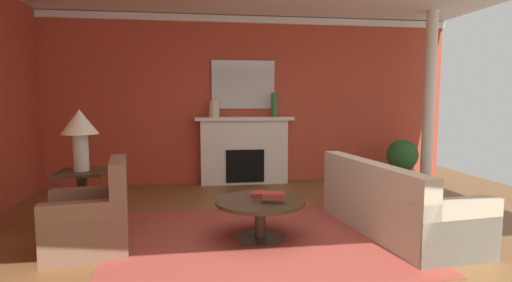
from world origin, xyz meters
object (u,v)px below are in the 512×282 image
vase_mantel_left (214,109)px  sofa (393,208)px  table_lamp (80,128)px  coffee_table (260,210)px  side_table (83,195)px  potted_plant (402,158)px  mantel_mirror (243,85)px  armchair_near_window (92,222)px  fireplace (244,152)px  vase_mantel_right (274,105)px

vase_mantel_left → sofa: bearing=-56.8°
table_lamp → vase_mantel_left: size_ratio=2.50×
coffee_table → side_table: 2.21m
table_lamp → potted_plant: size_ratio=0.90×
mantel_mirror → side_table: mantel_mirror is taller
sofa → armchair_near_window: bearing=-178.6°
fireplace → vase_mantel_right: (0.55, -0.05, 0.88)m
vase_mantel_left → side_table: bearing=-127.7°
fireplace → armchair_near_window: size_ratio=1.89×
sofa → potted_plant: size_ratio=2.63×
mantel_mirror → coffee_table: 3.50m
side_table → vase_mantel_left: bearing=52.3°
armchair_near_window → table_lamp: size_ratio=1.27×
fireplace → side_table: bearing=-134.9°
side_table → mantel_mirror: bearing=46.6°
side_table → fireplace: bearing=45.1°
mantel_mirror → side_table: bearing=-133.4°
mantel_mirror → potted_plant: size_ratio=1.40×
coffee_table → table_lamp: 2.39m
table_lamp → vase_mantel_right: size_ratio=1.69×
fireplace → vase_mantel_right: 1.04m
fireplace → coffee_table: bearing=-93.6°
fireplace → table_lamp: 3.28m
sofa → vase_mantel_left: 3.73m
mantel_mirror → armchair_near_window: bearing=-121.4°
sofa → vase_mantel_right: (-0.85, 2.98, 1.17)m
coffee_table → vase_mantel_left: size_ratio=3.33×
potted_plant → table_lamp: bearing=-161.3°
mantel_mirror → potted_plant: bearing=-13.2°
table_lamp → potted_plant: table_lamp is taller
armchair_near_window → coffee_table: armchair_near_window is taller
mantel_mirror → vase_mantel_right: (0.55, -0.17, -0.37)m
vase_mantel_left → potted_plant: 3.54m
sofa → armchair_near_window: 3.37m
sofa → coffee_table: (-1.59, -0.01, 0.04)m
mantel_mirror → vase_mantel_right: 0.68m
fireplace → vase_mantel_left: 0.98m
sofa → side_table: size_ratio=3.13×
fireplace → mantel_mirror: 1.25m
sofa → table_lamp: 3.86m
coffee_table → armchair_near_window: bearing=-177.7°
side_table → potted_plant: potted_plant is taller
potted_plant → armchair_near_window: bearing=-151.9°
armchair_near_window → vase_mantel_right: 4.13m
coffee_table → potted_plant: size_ratio=1.20×
table_lamp → vase_mantel_left: (1.72, 2.23, 0.17)m
sofa → vase_mantel_right: size_ratio=4.95×
sofa → coffee_table: bearing=-179.7°
fireplace → side_table: (-2.27, -2.28, -0.19)m
mantel_mirror → sofa: size_ratio=0.53×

